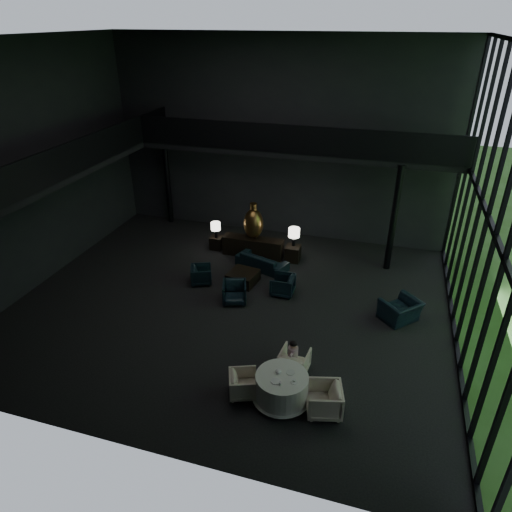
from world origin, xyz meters
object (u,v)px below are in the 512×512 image
(lounge_armchair_south, at_px, (234,291))
(dining_table, at_px, (282,389))
(coffee_table, at_px, (243,277))
(console, at_px, (253,247))
(dining_chair_north, at_px, (294,361))
(bronze_urn, at_px, (253,223))
(sofa, at_px, (262,259))
(lounge_armchair_west, at_px, (201,274))
(dining_chair_west, at_px, (243,384))
(side_table_right, at_px, (293,253))
(child, at_px, (293,351))
(lounge_armchair_east, at_px, (283,284))
(table_lamp_left, at_px, (216,227))
(table_lamp_right, at_px, (294,233))
(side_table_left, at_px, (217,243))
(window_armchair, at_px, (401,307))
(dining_chair_east, at_px, (324,398))

(lounge_armchair_south, xyz_separation_m, dining_table, (2.55, -3.81, -0.08))
(lounge_armchair_south, bearing_deg, coffee_table, 77.56)
(console, relative_size, dining_chair_north, 3.27)
(bronze_urn, relative_size, sofa, 0.75)
(lounge_armchair_west, distance_m, dining_chair_west, 5.67)
(coffee_table, height_order, dining_chair_north, dining_chair_north)
(side_table_right, xyz_separation_m, child, (1.37, -6.18, 0.43))
(lounge_armchair_east, bearing_deg, table_lamp_left, -127.19)
(table_lamp_right, height_order, coffee_table, table_lamp_right)
(table_lamp_left, xyz_separation_m, sofa, (2.22, -0.99, -0.62))
(side_table_left, bearing_deg, side_table_right, -2.12)
(sofa, bearing_deg, console, -36.12)
(lounge_armchair_west, distance_m, dining_chair_north, 5.48)
(window_armchair, height_order, dining_chair_east, window_armchair)
(bronze_urn, relative_size, table_lamp_left, 2.20)
(bronze_urn, bearing_deg, side_table_left, 176.31)
(side_table_right, xyz_separation_m, lounge_armchair_south, (-1.22, -3.40, 0.11))
(console, xyz_separation_m, dining_chair_west, (1.97, -7.27, -0.05))
(side_table_right, bearing_deg, lounge_armchair_south, -109.71)
(lounge_armchair_south, bearing_deg, table_lamp_left, 101.99)
(lounge_armchair_west, height_order, window_armchair, window_armchair)
(child, bearing_deg, dining_table, 87.44)
(table_lamp_right, relative_size, coffee_table, 0.77)
(table_lamp_left, distance_m, side_table_right, 3.27)
(bronze_urn, height_order, table_lamp_left, bronze_urn)
(table_lamp_left, relative_size, table_lamp_right, 0.89)
(table_lamp_left, bearing_deg, dining_chair_north, -53.38)
(window_armchair, xyz_separation_m, child, (-2.69, -3.29, 0.24))
(window_armchair, height_order, dining_chair_west, window_armchair)
(side_table_left, xyz_separation_m, dining_chair_north, (4.61, -6.26, 0.10))
(table_lamp_right, bearing_deg, side_table_right, -90.00)
(side_table_left, xyz_separation_m, window_armchair, (7.26, -3.01, 0.23))
(dining_chair_north, bearing_deg, lounge_armchair_south, -40.49)
(side_table_right, xyz_separation_m, dining_chair_east, (2.39, -7.32, 0.15))
(table_lamp_right, relative_size, dining_chair_west, 1.12)
(table_lamp_left, bearing_deg, side_table_left, 90.00)
(coffee_table, distance_m, dining_table, 5.72)
(table_lamp_right, height_order, child, table_lamp_right)
(bronze_urn, xyz_separation_m, dining_chair_north, (3.01, -6.16, -1.01))
(console, height_order, window_armchair, window_armchair)
(lounge_armchair_south, bearing_deg, bronze_urn, 78.61)
(table_lamp_left, distance_m, lounge_armchair_east, 4.27)
(lounge_armchair_south, bearing_deg, lounge_armchair_east, 15.85)
(side_table_right, bearing_deg, side_table_left, 177.88)
(table_lamp_left, relative_size, sofa, 0.34)
(bronze_urn, xyz_separation_m, sofa, (0.62, -0.94, -1.00))
(side_table_left, distance_m, dining_table, 8.62)
(side_table_right, relative_size, dining_table, 0.41)
(bronze_urn, height_order, coffee_table, bronze_urn)
(side_table_right, height_order, dining_table, dining_table)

